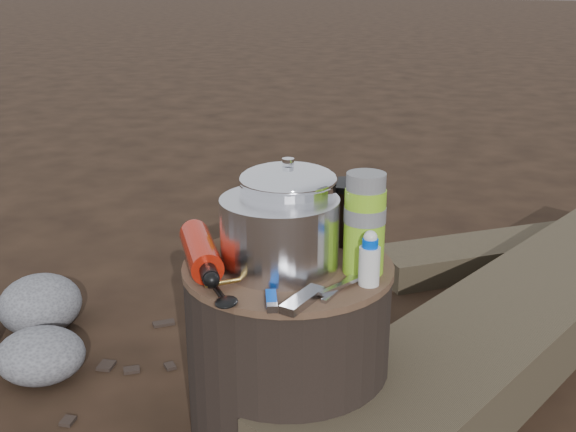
% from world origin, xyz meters
% --- Properties ---
extents(ground, '(60.00, 60.00, 0.00)m').
position_xyz_m(ground, '(0.00, 0.00, 0.00)').
color(ground, black).
rests_on(ground, ground).
extents(stump, '(0.41, 0.41, 0.38)m').
position_xyz_m(stump, '(0.00, 0.00, 0.19)').
color(stump, black).
rests_on(stump, ground).
extents(log_main, '(1.12, 1.78, 0.16)m').
position_xyz_m(log_main, '(0.52, 0.54, 0.08)').
color(log_main, '#3B3223').
rests_on(log_main, ground).
extents(log_small, '(1.00, 0.77, 0.09)m').
position_xyz_m(log_small, '(0.54, 1.09, 0.04)').
color(log_small, '#3B3223').
rests_on(log_small, ground).
extents(foil_windscreen, '(0.23, 0.23, 0.14)m').
position_xyz_m(foil_windscreen, '(-0.01, -0.02, 0.45)').
color(foil_windscreen, silver).
rests_on(foil_windscreen, stump).
extents(camping_pot, '(0.19, 0.19, 0.19)m').
position_xyz_m(camping_pot, '(-0.01, 0.05, 0.47)').
color(camping_pot, white).
rests_on(camping_pot, stump).
extents(fuel_bottle, '(0.18, 0.25, 0.06)m').
position_xyz_m(fuel_bottle, '(-0.16, -0.05, 0.41)').
color(fuel_bottle, '#B71B0B').
rests_on(fuel_bottle, stump).
extents(thermos, '(0.08, 0.08, 0.19)m').
position_xyz_m(thermos, '(0.15, 0.00, 0.48)').
color(thermos, '#7FBC20').
rests_on(thermos, stump).
extents(travel_mug, '(0.09, 0.09, 0.13)m').
position_xyz_m(travel_mug, '(0.09, 0.15, 0.44)').
color(travel_mug, black).
rests_on(travel_mug, stump).
extents(stuff_sack, '(0.17, 0.14, 0.11)m').
position_xyz_m(stuff_sack, '(-0.10, 0.14, 0.44)').
color(stuff_sack, yellow).
rests_on(stuff_sack, stump).
extents(food_pouch, '(0.12, 0.05, 0.15)m').
position_xyz_m(food_pouch, '(-0.05, 0.17, 0.45)').
color(food_pouch, '#0D0E52').
rests_on(food_pouch, stump).
extents(lighter, '(0.04, 0.07, 0.01)m').
position_xyz_m(lighter, '(0.02, -0.17, 0.39)').
color(lighter, '#0043D9').
rests_on(lighter, stump).
extents(multitool, '(0.06, 0.11, 0.01)m').
position_xyz_m(multitool, '(0.07, -0.16, 0.39)').
color(multitool, '#A5A5AA').
rests_on(multitool, stump).
extents(pot_grabber, '(0.09, 0.15, 0.01)m').
position_xyz_m(pot_grabber, '(0.12, -0.08, 0.39)').
color(pot_grabber, '#A5A5AA').
rests_on(pot_grabber, stump).
extents(spork, '(0.12, 0.14, 0.01)m').
position_xyz_m(spork, '(-0.10, -0.14, 0.39)').
color(spork, black).
rests_on(spork, stump).
extents(squeeze_bottle, '(0.04, 0.04, 0.09)m').
position_xyz_m(squeeze_bottle, '(0.17, -0.05, 0.43)').
color(squeeze_bottle, silver).
rests_on(squeeze_bottle, stump).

